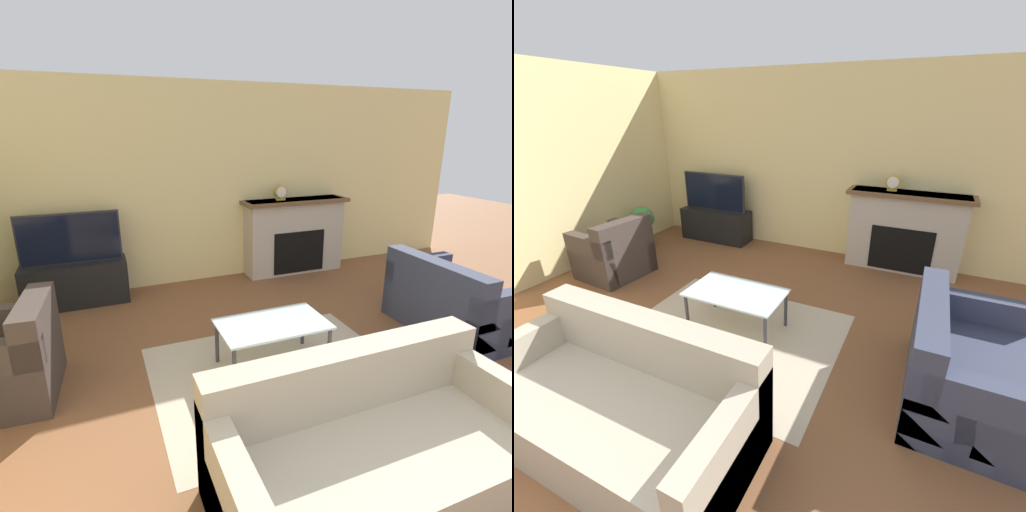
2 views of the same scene
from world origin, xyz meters
TOP-DOWN VIEW (x-y plane):
  - wall_back at (0.00, 5.17)m, footprint 8.71×0.06m
  - area_rug at (0.02, 2.54)m, footprint 2.18×1.77m
  - fireplace at (1.40, 4.95)m, footprint 1.60×0.43m
  - tv_stand at (-1.65, 4.85)m, footprint 1.20×0.42m
  - tv at (-1.65, 4.85)m, footprint 1.14×0.06m
  - couch_sectional at (-0.01, 1.23)m, footprint 1.87×0.89m
  - couch_loveseat at (2.09, 2.60)m, footprint 0.87×1.27m
  - armchair_by_window at (-2.11, 3.07)m, footprint 0.83×0.85m
  - coffee_table at (0.02, 2.69)m, footprint 0.98×0.57m
  - mantel_clock at (1.16, 4.95)m, footprint 0.18×0.07m

SIDE VIEW (x-z plane):
  - area_rug at x=0.02m, z-range 0.00..0.00m
  - tv_stand at x=-1.65m, z-range 0.00..0.54m
  - couch_sectional at x=-0.01m, z-range -0.12..0.70m
  - couch_loveseat at x=2.09m, z-range -0.12..0.70m
  - armchair_by_window at x=-2.11m, z-range -0.11..0.71m
  - coffee_table at x=0.02m, z-range 0.17..0.61m
  - fireplace at x=1.40m, z-range 0.03..1.14m
  - tv at x=-1.65m, z-range 0.54..1.15m
  - mantel_clock at x=1.16m, z-range 1.11..1.33m
  - wall_back at x=0.00m, z-range 0.00..2.70m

